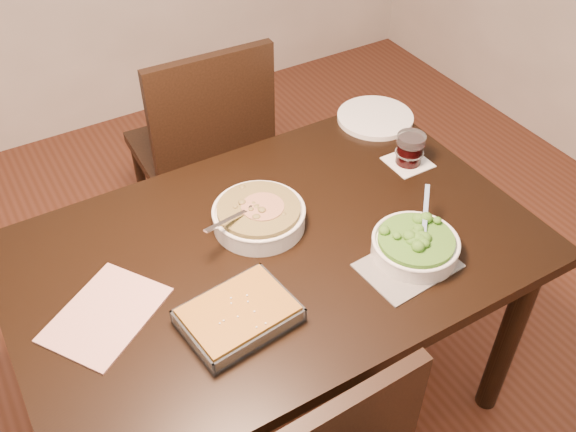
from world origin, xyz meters
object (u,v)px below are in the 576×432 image
object	(u,v)px
stew_bowl	(259,215)
table	(275,270)
baking_dish	(239,315)
wine_tumbler	(410,148)
dinner_plate	(375,118)
chair_far	(205,146)
broccoli_bowl	(415,245)

from	to	relation	value
stew_bowl	table	bearing A→B (deg)	-92.75
baking_dish	wine_tumbler	xyz separation A→B (m)	(0.75, 0.29, 0.03)
table	dinner_plate	size ratio (longest dim) A/B	5.42
table	chair_far	bearing A→B (deg)	79.90
table	chair_far	size ratio (longest dim) A/B	1.43
chair_far	wine_tumbler	bearing A→B (deg)	123.17
stew_bowl	baking_dish	xyz separation A→B (m)	(-0.21, -0.28, -0.01)
broccoli_bowl	baking_dish	size ratio (longest dim) A/B	0.82
broccoli_bowl	table	bearing A→B (deg)	144.90
table	chair_far	distance (m)	0.81
dinner_plate	broccoli_bowl	bearing A→B (deg)	-117.22
chair_far	dinner_plate	bearing A→B (deg)	139.41
broccoli_bowl	baking_dish	distance (m)	0.51
broccoli_bowl	wine_tumbler	xyz separation A→B (m)	(0.24, 0.33, 0.02)
broccoli_bowl	dinner_plate	xyz separation A→B (m)	(0.30, 0.57, -0.02)
table	wine_tumbler	bearing A→B (deg)	11.57
stew_bowl	dinner_plate	distance (m)	0.65
table	stew_bowl	bearing A→B (deg)	87.25
table	dinner_plate	bearing A→B (deg)	30.96
table	baking_dish	world-z (taller)	baking_dish
wine_tumbler	chair_far	world-z (taller)	chair_far
stew_bowl	wine_tumbler	xyz separation A→B (m)	(0.54, 0.02, 0.02)
baking_dish	dinner_plate	size ratio (longest dim) A/B	1.10
baking_dish	chair_far	size ratio (longest dim) A/B	0.29
stew_bowl	dinner_plate	size ratio (longest dim) A/B	1.08
baking_dish	chair_far	distance (m)	1.05
broccoli_bowl	dinner_plate	bearing A→B (deg)	62.78
wine_tumbler	chair_far	bearing A→B (deg)	120.88
dinner_plate	baking_dish	bearing A→B (deg)	-145.99
wine_tumbler	chair_far	xyz separation A→B (m)	(-0.40, 0.68, -0.26)
wine_tumbler	table	bearing A→B (deg)	-168.43
table	stew_bowl	distance (m)	0.16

